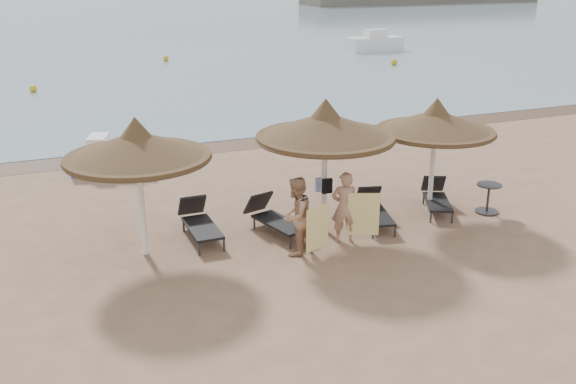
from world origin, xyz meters
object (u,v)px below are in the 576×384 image
(palapa_center, at_px, (325,127))
(side_table, at_px, (488,199))
(person_left, at_px, (296,210))
(pedal_boat, at_px, (113,157))
(lounger_far_left, at_px, (199,221))
(lounger_far_right, at_px, (436,197))
(palapa_right, at_px, (436,122))
(lounger_near_right, at_px, (374,209))
(palapa_left, at_px, (137,146))
(person_right, at_px, (345,202))
(lounger_near_left, at_px, (274,217))

(palapa_center, bearing_deg, side_table, -6.73)
(side_table, xyz_separation_m, person_left, (-5.48, -0.42, 0.66))
(person_left, bearing_deg, pedal_boat, -106.47)
(lounger_far_left, bearing_deg, lounger_far_right, -5.79)
(palapa_right, height_order, pedal_boat, palapa_right)
(side_table, bearing_deg, palapa_right, 153.36)
(palapa_right, bearing_deg, lounger_near_right, -174.77)
(side_table, bearing_deg, lounger_near_right, 170.65)
(side_table, bearing_deg, lounger_far_left, 169.91)
(palapa_left, height_order, person_right, palapa_left)
(pedal_boat, bearing_deg, lounger_near_right, -34.53)
(palapa_left, bearing_deg, palapa_center, -3.86)
(person_right, distance_m, pedal_boat, 8.55)
(lounger_far_right, bearing_deg, palapa_center, -151.38)
(side_table, distance_m, person_right, 4.26)
(lounger_near_right, relative_size, pedal_boat, 0.69)
(palapa_right, relative_size, side_table, 3.92)
(lounger_far_left, distance_m, lounger_far_right, 6.13)
(lounger_near_right, xyz_separation_m, lounger_far_right, (1.93, 0.18, -0.01))
(lounger_near_left, relative_size, side_table, 2.60)
(palapa_center, distance_m, side_table, 4.91)
(lounger_far_right, bearing_deg, side_table, -5.98)
(palapa_center, xyz_separation_m, person_left, (-1.10, -0.94, -1.52))
(side_table, bearing_deg, pedal_boat, 138.99)
(lounger_far_left, distance_m, lounger_near_right, 4.24)
(lounger_far_left, distance_m, pedal_boat, 6.07)
(palapa_right, bearing_deg, palapa_center, -177.41)
(palapa_right, distance_m, person_right, 3.33)
(palapa_center, xyz_separation_m, person_right, (0.16, -0.75, -1.57))
(lounger_far_right, distance_m, side_table, 1.29)
(palapa_center, relative_size, pedal_boat, 1.21)
(lounger_near_right, xyz_separation_m, side_table, (3.02, -0.50, 0.00))
(person_left, bearing_deg, lounger_near_right, 163.62)
(palapa_right, xyz_separation_m, lounger_far_right, (0.21, 0.02, -1.99))
(palapa_center, distance_m, lounger_near_left, 2.46)
(palapa_left, xyz_separation_m, lounger_far_left, (1.35, 0.48, -2.06))
(lounger_near_left, relative_size, pedal_boat, 0.74)
(lounger_near_left, bearing_deg, side_table, -24.37)
(side_table, xyz_separation_m, person_right, (-4.21, -0.23, 0.61))
(lounger_near_left, height_order, person_right, person_right)
(palapa_right, relative_size, lounger_near_left, 1.51)
(side_table, distance_m, person_left, 5.53)
(palapa_right, bearing_deg, person_right, -163.02)
(lounger_far_left, bearing_deg, pedal_boat, 100.65)
(lounger_near_right, xyz_separation_m, person_right, (-1.19, -0.73, 0.61))
(palapa_left, relative_size, pedal_boat, 1.16)
(side_table, distance_m, pedal_boat, 11.04)
(palapa_left, relative_size, lounger_near_right, 1.68)
(lounger_near_left, height_order, lounger_near_right, lounger_near_left)
(palapa_center, relative_size, lounger_near_right, 1.74)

